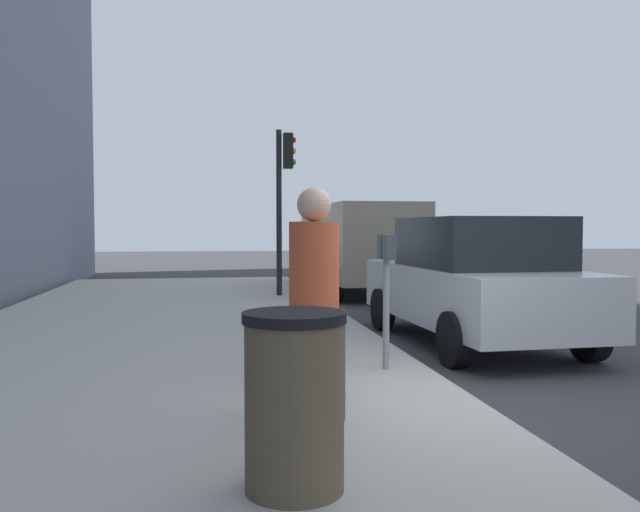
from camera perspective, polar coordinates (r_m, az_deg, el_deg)
The scene contains 9 objects.
ground_plane at distance 6.09m, azimuth 13.08°, elevation -13.10°, with size 80.00×80.00×0.00m, color #38383A.
sidewalk_slab at distance 5.67m, azimuth -17.03°, elevation -13.53°, with size 28.00×6.00×0.15m, color #B7B2A8.
parking_meter at distance 6.81m, azimuth 5.84°, elevation -1.42°, with size 0.36×0.12×1.41m.
pedestrian_at_meter at distance 6.35m, azimuth -0.33°, elevation -1.17°, with size 0.51×0.39×1.81m.
pedestrian_bystander at distance 5.07m, azimuth -0.53°, elevation -2.24°, with size 0.41×0.45×1.79m.
parked_sedan_near at distance 9.31m, azimuth 13.36°, elevation -2.09°, with size 4.46×2.08×1.77m.
parked_van_far at distance 16.12m, azimuth 3.39°, elevation 1.18°, with size 5.25×2.22×2.18m.
traffic_signal at distance 14.28m, azimuth -3.21°, elevation 6.30°, with size 0.24×0.44×3.60m.
trash_bin at distance 3.75m, azimuth -2.26°, elevation -12.56°, with size 0.59×0.59×1.01m.
Camera 1 is at (-5.41, 2.28, 1.63)m, focal length 36.52 mm.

